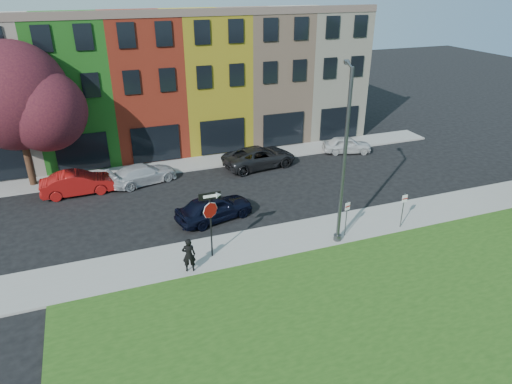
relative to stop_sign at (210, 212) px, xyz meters
name	(u,v)px	position (x,y,z in m)	size (l,w,h in m)	color
ground	(323,269)	(4.58, -2.71, -2.53)	(120.00, 120.00, 0.00)	black
sidewalk_near	(329,230)	(6.58, 0.29, -2.47)	(40.00, 3.00, 0.12)	gray
sidewalk_far	(188,165)	(1.58, 12.29, -2.47)	(40.00, 2.40, 0.12)	gray
rowhouse_block	(173,79)	(2.08, 18.47, 2.46)	(30.00, 10.12, 10.00)	beige
stop_sign	(210,212)	(0.00, 0.00, 0.00)	(1.05, 0.10, 3.40)	black
man	(189,255)	(-1.30, -0.81, -1.57)	(0.68, 0.52, 1.68)	black
sedan_near	(214,208)	(1.17, 3.74, -1.79)	(4.68, 2.77, 1.49)	black
parked_car_red	(78,183)	(-5.91, 9.98, -1.80)	(4.47, 1.65, 1.46)	maroon
parked_car_silver	(143,174)	(-1.86, 10.23, -1.89)	(4.78, 2.98, 1.29)	#B9B9BE
parked_car_dark	(259,157)	(6.34, 10.25, -1.80)	(5.56, 3.09, 1.47)	black
parked_car_white	(347,145)	(13.73, 10.63, -1.90)	(4.00, 2.52, 1.27)	silver
street_lamp	(344,159)	(6.51, -0.64, 1.99)	(1.29, 2.42, 8.74)	#46494B
parking_sign_a	(347,214)	(7.02, -0.55, -1.15)	(0.32, 0.12, 2.00)	#46494B
parking_sign_b	(403,206)	(10.30, -0.83, -1.15)	(0.32, 0.08, 2.00)	#46494B
tree_purple	(17,98)	(-8.56, 12.37, 3.22)	(7.85, 6.87, 9.07)	black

